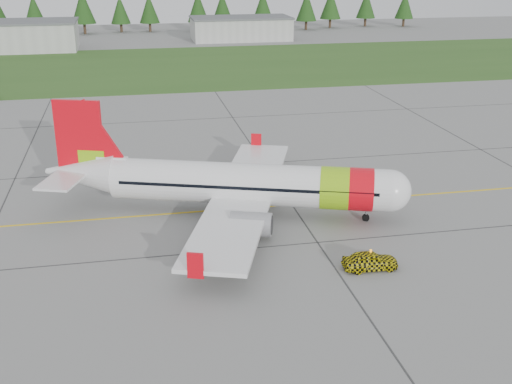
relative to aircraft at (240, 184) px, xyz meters
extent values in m
plane|color=gray|center=(-5.16, -6.77, -2.72)|extent=(320.00, 320.00, 0.00)
cylinder|color=silver|center=(0.71, -0.25, 0.04)|extent=(22.97, 10.90, 3.47)
sphere|color=silver|center=(11.63, -4.06, 0.04)|extent=(3.47, 3.47, 3.47)
cone|color=silver|center=(-13.14, 4.59, 0.35)|extent=(7.02, 5.33, 3.47)
cube|color=black|center=(11.88, -4.15, 0.35)|extent=(2.11, 2.65, 0.50)
cylinder|color=#88C70E|center=(7.43, -2.59, 0.04)|extent=(3.35, 4.11, 3.55)
cylinder|color=red|center=(9.44, -3.30, 0.04)|extent=(3.02, 4.00, 3.55)
cube|color=silver|center=(0.29, -0.10, -0.94)|extent=(14.00, 28.48, 0.32)
cube|color=red|center=(4.11, 13.54, -0.45)|extent=(1.06, 0.50, 1.78)
cube|color=red|center=(-5.21, -13.16, -0.45)|extent=(1.06, 0.50, 1.78)
cylinder|color=gray|center=(3.16, 4.08, -1.43)|extent=(3.64, 2.82, 1.87)
cylinder|color=gray|center=(-0.06, -5.16, -1.43)|extent=(3.64, 2.82, 1.87)
cube|color=red|center=(-12.98, 4.53, 3.33)|extent=(3.97, 1.65, 6.76)
cube|color=#88C70E|center=(-12.05, 4.21, 1.37)|extent=(2.31, 1.11, 2.13)
cube|color=silver|center=(-13.56, 4.74, 0.57)|extent=(6.06, 10.59, 0.20)
cylinder|color=slate|center=(9.95, -3.47, -2.10)|extent=(0.16, 0.16, 1.25)
cylinder|color=black|center=(9.95, -3.47, -2.42)|extent=(0.65, 0.43, 0.60)
cylinder|color=slate|center=(0.27, 2.54, -1.87)|extent=(0.20, 0.20, 1.69)
cylinder|color=black|center=(-0.06, 2.66, -2.26)|extent=(1.01, 0.68, 0.92)
cylinder|color=slate|center=(-1.37, -2.16, -1.87)|extent=(0.20, 0.20, 1.69)
cylinder|color=black|center=(-1.71, -2.04, -2.26)|extent=(1.01, 0.68, 0.92)
imported|color=yellow|center=(7.18, -11.69, -0.77)|extent=(1.38, 1.61, 3.90)
cube|color=#30561E|center=(-5.16, 75.23, -2.70)|extent=(320.00, 50.00, 0.03)
cube|color=gold|center=(-5.16, 1.23, -2.71)|extent=(120.00, 0.25, 0.02)
cube|color=#A8A8A3|center=(-35.16, 103.23, 0.28)|extent=(32.00, 14.00, 6.00)
cube|color=#A8A8A3|center=(19.84, 111.23, -0.12)|extent=(24.00, 12.00, 5.20)
camera|label=1|loc=(-8.60, -49.60, 18.33)|focal=45.00mm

